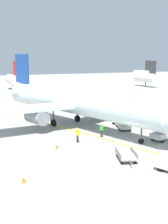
{
  "coord_description": "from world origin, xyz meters",
  "views": [
    {
      "loc": [
        -17.11,
        -24.7,
        9.2
      ],
      "look_at": [
        -1.0,
        8.52,
        2.5
      ],
      "focal_mm": 46.46,
      "sensor_mm": 36.0,
      "label": 1
    }
  ],
  "objects_px": {
    "baggage_cart_loaded": "(126,155)",
    "safety_cone_nose_left": "(134,121)",
    "airliner": "(72,102)",
    "safety_cone_nose_right": "(57,147)",
    "belt_loader_forward_hold": "(164,133)",
    "safety_cone_wingtip_right": "(127,115)",
    "ground_crew_marshaller": "(78,135)",
    "belt_loader_aft_hold": "(123,123)",
    "baggage_tug_near_wing": "(118,117)",
    "ground_crew_wing_walker": "(101,130)",
    "baggage_tug_by_cargo_door": "(149,119)",
    "safety_cone_wingtip_left": "(24,180)"
  },
  "relations": [
    {
      "from": "safety_cone_nose_left",
      "to": "safety_cone_wingtip_right",
      "type": "distance_m",
      "value": 4.29
    },
    {
      "from": "baggage_tug_near_wing",
      "to": "ground_crew_wing_walker",
      "type": "relative_size",
      "value": 1.55
    },
    {
      "from": "ground_crew_wing_walker",
      "to": "safety_cone_wingtip_left",
      "type": "height_order",
      "value": "ground_crew_wing_walker"
    },
    {
      "from": "ground_crew_marshaller",
      "to": "baggage_cart_loaded",
      "type": "bearing_deg",
      "value": -77.02
    },
    {
      "from": "baggage_tug_by_cargo_door",
      "to": "belt_loader_aft_hold",
      "type": "bearing_deg",
      "value": 178.35
    },
    {
      "from": "baggage_tug_by_cargo_door",
      "to": "belt_loader_aft_hold",
      "type": "relative_size",
      "value": 0.52
    },
    {
      "from": "safety_cone_nose_left",
      "to": "safety_cone_nose_right",
      "type": "bearing_deg",
      "value": -154.28
    },
    {
      "from": "ground_crew_wing_walker",
      "to": "belt_loader_aft_hold",
      "type": "bearing_deg",
      "value": 27.47
    },
    {
      "from": "baggage_tug_near_wing",
      "to": "baggage_tug_by_cargo_door",
      "type": "xyz_separation_m",
      "value": [
        2.95,
        -3.26,
        0.0
      ]
    },
    {
      "from": "safety_cone_nose_left",
      "to": "safety_cone_nose_right",
      "type": "relative_size",
      "value": 1.0
    },
    {
      "from": "airliner",
      "to": "ground_crew_wing_walker",
      "type": "distance_m",
      "value": 7.78
    },
    {
      "from": "baggage_tug_by_cargo_door",
      "to": "belt_loader_forward_hold",
      "type": "bearing_deg",
      "value": -114.05
    },
    {
      "from": "belt_loader_aft_hold",
      "to": "baggage_cart_loaded",
      "type": "xyz_separation_m",
      "value": [
        -6.6,
        -10.46,
        -0.31
      ]
    },
    {
      "from": "airliner",
      "to": "baggage_tug_by_cargo_door",
      "type": "height_order",
      "value": "airliner"
    },
    {
      "from": "airliner",
      "to": "safety_cone_wingtip_left",
      "type": "relative_size",
      "value": 78.94
    },
    {
      "from": "belt_loader_forward_hold",
      "to": "safety_cone_nose_left",
      "type": "distance_m",
      "value": 9.67
    },
    {
      "from": "belt_loader_aft_hold",
      "to": "safety_cone_wingtip_left",
      "type": "distance_m",
      "value": 19.94
    },
    {
      "from": "baggage_tug_near_wing",
      "to": "ground_crew_wing_walker",
      "type": "xyz_separation_m",
      "value": [
        -5.94,
        -5.61,
        -0.02
      ]
    },
    {
      "from": "airliner",
      "to": "belt_loader_aft_hold",
      "type": "distance_m",
      "value": 7.72
    },
    {
      "from": "baggage_tug_by_cargo_door",
      "to": "safety_cone_nose_left",
      "type": "bearing_deg",
      "value": 95.6
    },
    {
      "from": "baggage_cart_loaded",
      "to": "baggage_tug_near_wing",
      "type": "bearing_deg",
      "value": 60.18
    },
    {
      "from": "belt_loader_forward_hold",
      "to": "safety_cone_wingtip_right",
      "type": "xyz_separation_m",
      "value": [
        3.9,
        13.38,
        -0.56
      ]
    },
    {
      "from": "belt_loader_forward_hold",
      "to": "airliner",
      "type": "bearing_deg",
      "value": 120.56
    },
    {
      "from": "airliner",
      "to": "belt_loader_forward_hold",
      "type": "xyz_separation_m",
      "value": [
        6.69,
        -11.33,
        -2.64
      ]
    },
    {
      "from": "baggage_cart_loaded",
      "to": "airliner",
      "type": "bearing_deg",
      "value": 85.43
    },
    {
      "from": "airliner",
      "to": "safety_cone_wingtip_right",
      "type": "distance_m",
      "value": 11.25
    },
    {
      "from": "airliner",
      "to": "belt_loader_aft_hold",
      "type": "relative_size",
      "value": 6.8
    },
    {
      "from": "safety_cone_nose_right",
      "to": "safety_cone_wingtip_left",
      "type": "bearing_deg",
      "value": -127.48
    },
    {
      "from": "baggage_tug_by_cargo_door",
      "to": "ground_crew_marshaller",
      "type": "height_order",
      "value": "baggage_tug_by_cargo_door"
    },
    {
      "from": "safety_cone_nose_left",
      "to": "safety_cone_wingtip_right",
      "type": "relative_size",
      "value": 1.0
    },
    {
      "from": "ground_crew_wing_walker",
      "to": "ground_crew_marshaller",
      "type": "bearing_deg",
      "value": -167.49
    },
    {
      "from": "safety_cone_wingtip_left",
      "to": "safety_cone_wingtip_right",
      "type": "height_order",
      "value": "same"
    },
    {
      "from": "baggage_cart_loaded",
      "to": "safety_cone_wingtip_right",
      "type": "xyz_separation_m",
      "value": [
        11.81,
        17.38,
        -0.25
      ]
    },
    {
      "from": "ground_crew_marshaller",
      "to": "baggage_tug_by_cargo_door",
      "type": "bearing_deg",
      "value": 14.17
    },
    {
      "from": "safety_cone_nose_right",
      "to": "safety_cone_wingtip_right",
      "type": "distance_m",
      "value": 19.9
    },
    {
      "from": "baggage_tug_near_wing",
      "to": "belt_loader_forward_hold",
      "type": "height_order",
      "value": "belt_loader_forward_hold"
    },
    {
      "from": "baggage_cart_loaded",
      "to": "ground_crew_marshaller",
      "type": "relative_size",
      "value": 2.23
    },
    {
      "from": "baggage_tug_by_cargo_door",
      "to": "safety_cone_wingtip_left",
      "type": "relative_size",
      "value": 6.04
    },
    {
      "from": "safety_cone_nose_left",
      "to": "safety_cone_nose_right",
      "type": "distance_m",
      "value": 16.67
    },
    {
      "from": "baggage_cart_loaded",
      "to": "safety_cone_nose_right",
      "type": "distance_m",
      "value": 7.6
    },
    {
      "from": "ground_crew_marshaller",
      "to": "airliner",
      "type": "bearing_deg",
      "value": 70.43
    },
    {
      "from": "baggage_tug_near_wing",
      "to": "belt_loader_forward_hold",
      "type": "distance_m",
      "value": 9.6
    },
    {
      "from": "baggage_tug_near_wing",
      "to": "safety_cone_wingtip_left",
      "type": "bearing_deg",
      "value": -140.76
    },
    {
      "from": "airliner",
      "to": "baggage_tug_by_cargo_door",
      "type": "relative_size",
      "value": 13.07
    },
    {
      "from": "baggage_tug_by_cargo_door",
      "to": "safety_cone_nose_right",
      "type": "height_order",
      "value": "baggage_tug_by_cargo_door"
    },
    {
      "from": "belt_loader_aft_hold",
      "to": "ground_crew_marshaller",
      "type": "distance_m",
      "value": 8.88
    },
    {
      "from": "baggage_cart_loaded",
      "to": "safety_cone_nose_left",
      "type": "relative_size",
      "value": 8.62
    },
    {
      "from": "belt_loader_aft_hold",
      "to": "baggage_tug_near_wing",
      "type": "bearing_deg",
      "value": 69.27
    },
    {
      "from": "safety_cone_nose_right",
      "to": "safety_cone_nose_left",
      "type": "bearing_deg",
      "value": 25.72
    },
    {
      "from": "baggage_cart_loaded",
      "to": "safety_cone_nose_left",
      "type": "height_order",
      "value": "baggage_cart_loaded"
    }
  ]
}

